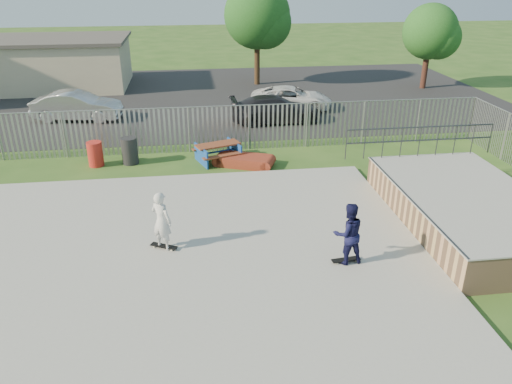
{
  "coord_description": "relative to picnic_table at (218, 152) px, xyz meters",
  "views": [
    {
      "loc": [
        1.12,
        -11.88,
        7.5
      ],
      "look_at": [
        2.98,
        2.0,
        1.1
      ],
      "focal_mm": 35.0,
      "sensor_mm": 36.0,
      "label": 1
    }
  ],
  "objects": [
    {
      "name": "skater_white",
      "position": [
        -2.0,
        -7.09,
        0.63
      ],
      "size": [
        0.76,
        0.71,
        1.74
      ],
      "primitive_type": "imported",
      "rotation": [
        0.0,
        0.0,
        2.5
      ],
      "color": "silver",
      "rests_on": "concrete_slab"
    },
    {
      "name": "skater_navy",
      "position": [
        2.92,
        -8.47,
        0.63
      ],
      "size": [
        0.91,
        0.75,
        1.74
      ],
      "primitive_type": "imported",
      "rotation": [
        0.0,
        0.0,
        3.25
      ],
      "color": "#12133A",
      "rests_on": "concrete_slab"
    },
    {
      "name": "funbox",
      "position": [
        1.02,
        -0.63,
        -0.18
      ],
      "size": [
        2.28,
        1.73,
        0.41
      ],
      "rotation": [
        0.0,
        0.0,
        -0.4
      ],
      "color": "maroon",
      "rests_on": "ground"
    },
    {
      "name": "skateboard_b",
      "position": [
        -2.0,
        -7.09,
        -0.2
      ],
      "size": [
        0.8,
        0.54,
        0.08
      ],
      "rotation": [
        0.0,
        0.0,
        -0.47
      ],
      "color": "black",
      "rests_on": "concrete_slab"
    },
    {
      "name": "quarter_pipe",
      "position": [
        7.34,
        -6.66,
        0.17
      ],
      "size": [
        5.5,
        7.05,
        2.19
      ],
      "color": "tan",
      "rests_on": "ground"
    },
    {
      "name": "picnic_table",
      "position": [
        0.0,
        0.0,
        0.0
      ],
      "size": [
        2.2,
        2.0,
        0.76
      ],
      "rotation": [
        0.0,
        0.0,
        0.34
      ],
      "color": "brown",
      "rests_on": "ground"
    },
    {
      "name": "car_silver",
      "position": [
        -6.92,
        7.01,
        0.38
      ],
      "size": [
        4.71,
        2.19,
        1.5
      ],
      "primitive_type": "imported",
      "rotation": [
        0.0,
        0.0,
        1.43
      ],
      "color": "#B7B7BC",
      "rests_on": "parking_lot"
    },
    {
      "name": "car_white",
      "position": [
        4.63,
        7.65,
        0.26
      ],
      "size": [
        4.88,
        3.03,
        1.26
      ],
      "primitive_type": "imported",
      "rotation": [
        0.0,
        0.0,
        1.35
      ],
      "color": "silver",
      "rests_on": "parking_lot"
    },
    {
      "name": "fence",
      "position": [
        -1.16,
        -3.11,
        0.61
      ],
      "size": [
        26.04,
        16.02,
        2.0
      ],
      "color": "gray",
      "rests_on": "ground"
    },
    {
      "name": "ground",
      "position": [
        -2.16,
        -7.7,
        -0.39
      ],
      "size": [
        120.0,
        120.0,
        0.0
      ],
      "primitive_type": "plane",
      "color": "#2B511B",
      "rests_on": "ground"
    },
    {
      "name": "tree_right",
      "position": [
        14.35,
        11.73,
        3.21
      ],
      "size": [
        3.47,
        3.47,
        5.36
      ],
      "color": "#44241B",
      "rests_on": "ground"
    },
    {
      "name": "car_dark",
      "position": [
        3.31,
        5.25,
        0.31
      ],
      "size": [
        4.75,
        2.07,
        1.36
      ],
      "primitive_type": "imported",
      "rotation": [
        0.0,
        0.0,
        1.61
      ],
      "color": "black",
      "rests_on": "parking_lot"
    },
    {
      "name": "building",
      "position": [
        -10.16,
        15.3,
        1.22
      ],
      "size": [
        10.4,
        6.4,
        3.2
      ],
      "color": "#C3B796",
      "rests_on": "ground"
    },
    {
      "name": "trash_bin_red",
      "position": [
        -4.97,
        0.14,
        0.12
      ],
      "size": [
        0.61,
        0.61,
        1.01
      ],
      "primitive_type": "cylinder",
      "color": "red",
      "rests_on": "ground"
    },
    {
      "name": "concrete_slab",
      "position": [
        -2.16,
        -7.7,
        -0.31
      ],
      "size": [
        15.0,
        12.0,
        0.15
      ],
      "primitive_type": "cube",
      "color": "#9D9D98",
      "rests_on": "ground"
    },
    {
      "name": "tree_mid",
      "position": [
        3.59,
        14.37,
        4.09
      ],
      "size": [
        4.31,
        4.31,
        6.66
      ],
      "color": "#402C19",
      "rests_on": "ground"
    },
    {
      "name": "trash_bin_grey",
      "position": [
        -3.61,
        0.22,
        0.16
      ],
      "size": [
        0.66,
        0.66,
        1.1
      ],
      "primitive_type": "cylinder",
      "color": "black",
      "rests_on": "ground"
    },
    {
      "name": "skateboard_a",
      "position": [
        2.92,
        -8.47,
        -0.2
      ],
      "size": [
        0.82,
        0.29,
        0.08
      ],
      "rotation": [
        0.0,
        0.0,
        0.11
      ],
      "color": "black",
      "rests_on": "concrete_slab"
    },
    {
      "name": "parking_lot",
      "position": [
        -2.16,
        11.3,
        -0.38
      ],
      "size": [
        40.0,
        18.0,
        0.02
      ],
      "primitive_type": "cube",
      "color": "black",
      "rests_on": "ground"
    }
  ]
}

